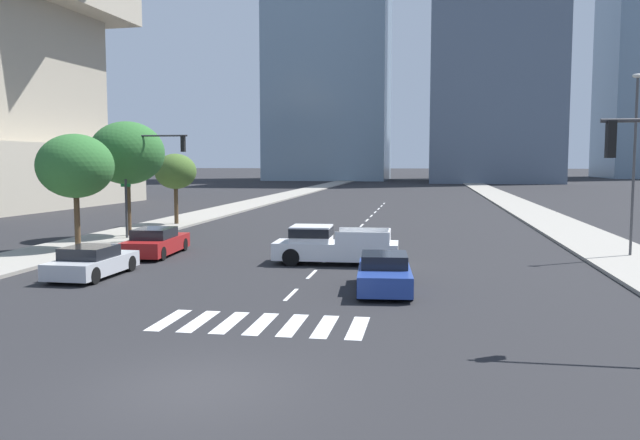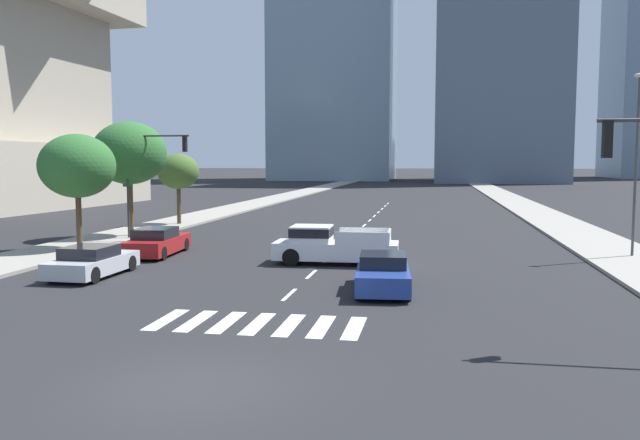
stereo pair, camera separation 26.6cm
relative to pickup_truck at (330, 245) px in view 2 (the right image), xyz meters
The scene contains 15 objects.
ground_plane 15.92m from the pickup_truck, 91.12° to the right, with size 800.00×800.00×0.00m, color #232326.
sidewalk_east 19.37m from the pickup_truck, 46.75° to the left, with size 4.00×260.00×0.15m, color gray.
sidewalk_west 19.80m from the pickup_truck, 134.55° to the left, with size 4.00×260.00×0.15m, color gray.
crosswalk_near 10.81m from the pickup_truck, 91.65° to the right, with size 5.85×2.48×0.01m.
lane_divider_center 17.24m from the pickup_truck, 91.03° to the left, with size 0.14×50.00×0.01m.
pickup_truck is the anchor object (origin of this frame).
sedan_red_0 8.67m from the pickup_truck, behind, with size 2.15×4.86×1.33m.
sedan_blue_1 6.25m from the pickup_truck, 63.79° to the right, with size 2.12×4.39×1.29m.
sedan_silver_2 9.89m from the pickup_truck, 151.24° to the right, with size 1.97×4.27×1.23m.
traffic_signal_far 13.52m from the pickup_truck, 150.50° to the left, with size 4.02×0.28×6.17m.
street_lamp_east 14.68m from the pickup_truck, 15.77° to the left, with size 0.50×0.24×8.32m.
street_tree_nearest 13.66m from the pickup_truck, behind, with size 3.75×3.75×5.71m.
street_tree_second 15.66m from the pickup_truck, 150.08° to the left, with size 4.30×4.30×6.66m.
street_tree_third 19.98m from the pickup_truck, 131.46° to the left, with size 2.88×2.88×4.88m.
office_tower_center_skyline 125.12m from the pickup_truck, 81.40° to the left, with size 26.55×28.65×77.97m.
Camera 2 is at (4.75, -11.90, 4.50)m, focal length 36.21 mm.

